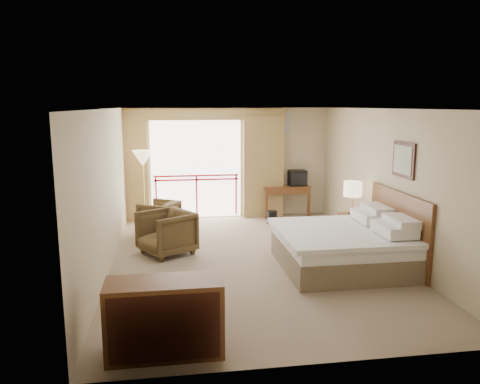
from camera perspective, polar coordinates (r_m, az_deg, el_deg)
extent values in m
plane|color=gray|center=(8.55, 1.58, -8.30)|extent=(7.00, 7.00, 0.00)
plane|color=white|center=(8.09, 1.68, 10.11)|extent=(7.00, 7.00, 0.00)
plane|color=beige|center=(11.64, -1.44, 3.58)|extent=(5.00, 0.00, 5.00)
plane|color=beige|center=(4.90, 8.96, -6.34)|extent=(5.00, 0.00, 5.00)
plane|color=beige|center=(8.15, -15.94, 0.17)|extent=(0.00, 7.00, 7.00)
plane|color=beige|center=(9.00, 17.50, 1.03)|extent=(0.00, 7.00, 7.00)
plane|color=white|center=(11.56, -5.37, 2.74)|extent=(2.40, 0.00, 2.40)
cube|color=red|center=(11.58, -5.34, 1.51)|extent=(2.09, 0.03, 0.04)
cube|color=red|center=(11.57, -5.35, 1.99)|extent=(2.09, 0.03, 0.04)
cube|color=red|center=(11.64, -10.18, -0.57)|extent=(0.04, 0.03, 1.00)
cube|color=red|center=(11.65, -5.30, -0.44)|extent=(0.04, 0.03, 1.00)
cube|color=red|center=(11.75, -0.48, -0.30)|extent=(0.04, 0.03, 1.00)
cube|color=olive|center=(11.46, -13.61, 2.67)|extent=(1.00, 0.26, 2.50)
cube|color=olive|center=(11.64, 2.81, 3.08)|extent=(1.00, 0.26, 2.50)
cube|color=olive|center=(11.36, -5.45, 9.44)|extent=(4.40, 0.22, 0.28)
cube|color=silver|center=(11.76, 4.92, 8.51)|extent=(0.50, 0.04, 0.50)
cube|color=brown|center=(8.31, 12.31, -7.65)|extent=(2.05, 2.00, 0.40)
cube|color=white|center=(8.23, 12.39, -5.66)|extent=(2.01, 1.96, 0.22)
cube|color=white|center=(8.17, 12.10, -4.81)|extent=(2.09, 2.06, 0.08)
cube|color=white|center=(8.04, 18.30, -4.27)|extent=(0.50, 0.75, 0.18)
cube|color=white|center=(8.82, 15.68, -2.83)|extent=(0.50, 0.75, 0.18)
cube|color=white|center=(8.07, 19.17, -3.39)|extent=(0.40, 0.70, 0.14)
cube|color=white|center=(8.85, 16.48, -2.03)|extent=(0.40, 0.70, 0.14)
cube|color=#572E18|center=(8.60, 18.75, -4.25)|extent=(0.06, 2.10, 1.30)
cube|color=black|center=(8.39, 19.32, 3.72)|extent=(0.03, 0.72, 0.60)
cube|color=silver|center=(8.38, 19.20, 3.72)|extent=(0.01, 0.60, 0.48)
cube|color=#572E18|center=(9.65, 13.50, -4.48)|extent=(0.46, 0.53, 0.62)
cylinder|color=tan|center=(9.61, 13.48, -2.38)|extent=(0.15, 0.15, 0.04)
cylinder|color=tan|center=(9.57, 13.53, -1.26)|extent=(0.03, 0.03, 0.38)
cylinder|color=#FFE5B2|center=(9.52, 13.60, 0.36)|extent=(0.36, 0.36, 0.30)
cube|color=black|center=(9.41, 13.65, -2.69)|extent=(0.20, 0.17, 0.07)
cube|color=#572E18|center=(11.81, 5.58, 0.66)|extent=(1.17, 0.57, 0.05)
cube|color=#572E18|center=(11.53, 3.25, -1.48)|extent=(0.06, 0.06, 0.72)
cube|color=#572E18|center=(11.79, 8.37, -1.30)|extent=(0.06, 0.06, 0.72)
cube|color=#572E18|center=(12.00, 2.77, -1.00)|extent=(0.06, 0.06, 0.72)
cube|color=#572E18|center=(12.25, 7.71, -0.84)|extent=(0.06, 0.06, 0.72)
cube|color=#572E18|center=(12.10, 5.27, -0.56)|extent=(1.08, 0.03, 0.54)
cube|color=#572E18|center=(11.58, 5.88, 0.06)|extent=(1.08, 0.03, 0.12)
cube|color=black|center=(11.85, 7.00, 1.72)|extent=(0.43, 0.33, 0.39)
cube|color=black|center=(11.69, 7.22, 1.60)|extent=(0.39, 0.02, 0.31)
cylinder|color=black|center=(11.70, 3.93, 1.37)|extent=(0.13, 0.13, 0.27)
cylinder|color=white|center=(11.70, 4.69, 0.92)|extent=(0.07, 0.07, 0.10)
cylinder|color=black|center=(11.10, 3.92, -3.08)|extent=(0.25, 0.25, 0.30)
imported|color=#41311B|center=(10.59, -9.78, -4.72)|extent=(1.02, 1.01, 0.68)
imported|color=#41311B|center=(9.01, -8.90, -7.43)|extent=(1.22, 1.21, 0.82)
cylinder|color=black|center=(9.65, -10.45, -3.10)|extent=(0.48, 0.48, 0.04)
cylinder|color=black|center=(9.72, -10.40, -4.54)|extent=(0.06, 0.06, 0.48)
cylinder|color=black|center=(9.78, -10.35, -5.91)|extent=(0.35, 0.35, 0.03)
imported|color=white|center=(9.65, -10.45, -2.99)|extent=(0.23, 0.27, 0.02)
cylinder|color=tan|center=(11.06, -11.50, -4.05)|extent=(0.29, 0.29, 0.03)
cylinder|color=tan|center=(10.89, -11.64, -0.23)|extent=(0.03, 0.03, 1.53)
cone|color=#FFE5B2|center=(10.77, -11.81, 4.03)|extent=(0.45, 0.45, 0.36)
cube|color=#572E18|center=(5.46, -9.16, -14.86)|extent=(1.29, 0.54, 0.86)
cube|color=black|center=(5.22, -9.18, -16.12)|extent=(1.18, 0.02, 0.75)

